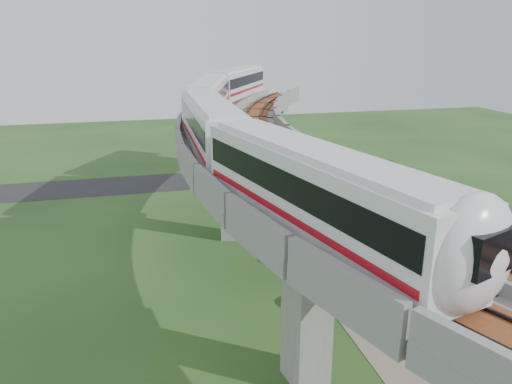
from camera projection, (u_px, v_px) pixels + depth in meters
ground at (247, 290)px, 37.18m from camera, size 160.00×160.00×0.00m
dirt_lot at (429, 281)px, 38.52m from camera, size 18.00×26.00×0.04m
asphalt_road at (196, 180)px, 64.91m from camera, size 60.00×8.00×0.03m
viaduct at (299, 170)px, 35.30m from camera, size 19.58×73.98×11.40m
metro_train at (235, 110)px, 40.68m from camera, size 14.53×60.80×3.64m
fence at (368, 267)px, 39.18m from camera, size 3.87×38.73×1.50m
tree_0 at (299, 173)px, 59.03m from camera, size 3.08×3.08×3.84m
tree_1 at (303, 208)px, 49.35m from camera, size 2.43×2.43×2.81m
tree_2 at (325, 243)px, 40.12m from camera, size 2.72×2.72×3.33m
tree_3 at (352, 286)px, 33.44m from camera, size 2.47×2.47×3.13m
car_white at (455, 312)px, 33.19m from camera, size 1.23×3.05×1.04m
car_red at (432, 287)px, 36.45m from camera, size 2.84×3.18×1.05m
car_dark at (376, 243)px, 43.67m from camera, size 4.96×2.88×1.35m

